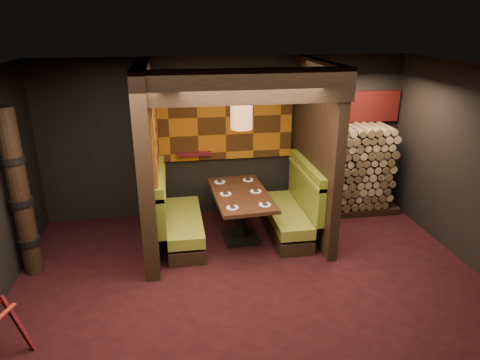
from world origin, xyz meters
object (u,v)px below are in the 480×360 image
object	(u,v)px
booth_bench_right	(291,211)
totem_column	(20,196)
pendant_lamp	(241,114)
booth_bench_left	(178,219)
firewood_stack	(353,170)
dining_table	(241,206)

from	to	relation	value
booth_bench_right	totem_column	bearing A→B (deg)	-172.14
pendant_lamp	totem_column	bearing A→B (deg)	-172.43
booth_bench_left	pendant_lamp	size ratio (longest dim) A/B	1.66
firewood_stack	dining_table	bearing A→B (deg)	-160.54
booth_bench_left	dining_table	distance (m)	1.04
booth_bench_right	pendant_lamp	size ratio (longest dim) A/B	1.66
booth_bench_right	totem_column	distance (m)	4.10
totem_column	firewood_stack	world-z (taller)	totem_column
dining_table	pendant_lamp	bearing A→B (deg)	-90.00
dining_table	totem_column	world-z (taller)	totem_column
dining_table	booth_bench_right	bearing A→B (deg)	5.69
totem_column	booth_bench_right	bearing A→B (deg)	7.86
firewood_stack	pendant_lamp	bearing A→B (deg)	-159.41
booth_bench_right	pendant_lamp	distance (m)	1.93
booth_bench_left	firewood_stack	size ratio (longest dim) A/B	0.92
booth_bench_left	pendant_lamp	xyz separation A→B (m)	(1.02, -0.14, 1.71)
pendant_lamp	firewood_stack	size ratio (longest dim) A/B	0.56
booth_bench_right	firewood_stack	distance (m)	1.58
totem_column	booth_bench_left	bearing A→B (deg)	14.75
pendant_lamp	firewood_stack	world-z (taller)	pendant_lamp
firewood_stack	booth_bench_left	bearing A→B (deg)	-167.83
booth_bench_right	firewood_stack	xyz separation A→B (m)	(1.35, 0.70, 0.42)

